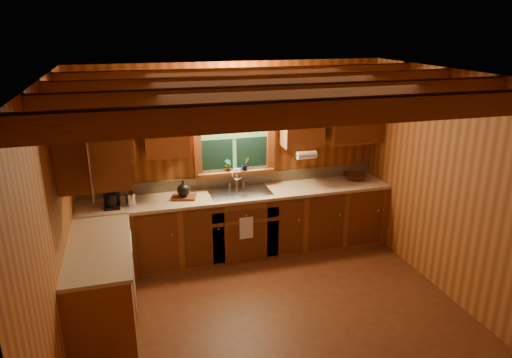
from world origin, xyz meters
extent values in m
plane|color=#542B14|center=(0.00, 0.00, 0.00)|extent=(4.20, 4.20, 0.00)
plane|color=brown|center=(0.00, 0.00, 2.60)|extent=(4.20, 4.20, 0.00)
plane|color=brown|center=(0.00, 1.90, 1.30)|extent=(4.20, 0.00, 4.20)
plane|color=brown|center=(0.00, -1.90, 1.30)|extent=(4.20, 0.00, 4.20)
plane|color=brown|center=(-2.10, 0.00, 1.30)|extent=(0.00, 3.80, 3.80)
plane|color=brown|center=(2.10, 0.00, 1.30)|extent=(0.00, 3.80, 3.80)
cube|color=brown|center=(0.00, -1.20, 2.49)|extent=(4.20, 0.14, 0.18)
cube|color=brown|center=(0.00, -0.40, 2.49)|extent=(4.20, 0.14, 0.18)
cube|color=brown|center=(0.00, 0.40, 2.49)|extent=(4.20, 0.14, 0.18)
cube|color=brown|center=(0.00, 1.20, 2.49)|extent=(4.20, 0.14, 0.18)
cube|color=brown|center=(0.00, 1.59, 0.43)|extent=(4.20, 0.62, 0.86)
cube|color=brown|center=(-1.79, 0.48, 0.43)|extent=(0.62, 1.60, 0.86)
cube|color=tan|center=(0.00, 1.59, 0.88)|extent=(4.20, 0.66, 0.04)
cube|color=tan|center=(-1.78, 0.48, 0.88)|extent=(0.64, 1.60, 0.04)
cube|color=tan|center=(0.00, 1.89, 0.98)|extent=(4.20, 0.02, 0.16)
cube|color=white|center=(-1.47, 0.68, 0.43)|extent=(0.02, 0.60, 0.80)
cube|color=brown|center=(-1.70, 1.73, 1.84)|extent=(0.78, 0.34, 0.78)
cube|color=brown|center=(-0.92, 1.73, 1.84)|extent=(0.55, 0.34, 0.78)
cube|color=brown|center=(0.92, 1.73, 1.84)|extent=(0.55, 0.34, 0.78)
cube|color=brown|center=(1.70, 1.73, 1.84)|extent=(0.78, 0.34, 0.78)
cube|color=brown|center=(-1.93, 0.68, 1.84)|extent=(0.34, 1.10, 0.78)
cube|color=brown|center=(0.00, 1.86, 2.00)|extent=(1.12, 0.08, 0.10)
cube|color=brown|center=(0.00, 1.86, 1.10)|extent=(1.12, 0.08, 0.10)
cube|color=brown|center=(-0.51, 1.86, 1.55)|extent=(0.10, 0.08, 0.80)
cube|color=brown|center=(0.51, 1.86, 1.55)|extent=(0.10, 0.08, 0.80)
cube|color=#3B7430|center=(0.00, 1.90, 1.55)|extent=(0.92, 0.01, 0.80)
cube|color=black|center=(-0.24, 1.87, 1.37)|extent=(0.42, 0.02, 0.42)
cube|color=black|center=(0.24, 1.87, 1.37)|extent=(0.42, 0.02, 0.42)
cylinder|color=black|center=(0.00, 1.87, 1.57)|extent=(0.92, 0.01, 0.01)
cube|color=brown|center=(0.00, 1.82, 1.12)|extent=(1.06, 0.14, 0.04)
cylinder|color=black|center=(0.00, 1.86, 2.23)|extent=(0.08, 0.03, 0.08)
cylinder|color=black|center=(-0.10, 1.80, 2.23)|extent=(0.09, 0.17, 0.08)
cylinder|color=black|center=(0.10, 1.80, 2.23)|extent=(0.09, 0.17, 0.08)
sphere|color=#FFE0A5|center=(-0.16, 1.74, 2.16)|extent=(0.13, 0.13, 0.13)
sphere|color=#FFE0A5|center=(0.16, 1.74, 2.16)|extent=(0.13, 0.13, 0.13)
cylinder|color=white|center=(0.92, 1.53, 1.37)|extent=(0.27, 0.11, 0.11)
cube|color=white|center=(0.00, 1.26, 0.52)|extent=(0.18, 0.01, 0.30)
cube|color=silver|center=(0.00, 1.60, 0.91)|extent=(0.82, 0.48, 0.02)
cube|color=#262628|center=(-0.19, 1.60, 0.84)|extent=(0.34, 0.40, 0.14)
cube|color=#262628|center=(0.19, 1.60, 0.84)|extent=(0.34, 0.40, 0.14)
cylinder|color=silver|center=(0.00, 1.78, 1.01)|extent=(0.04, 0.04, 0.22)
torus|color=silver|center=(0.00, 1.72, 1.12)|extent=(0.16, 0.02, 0.16)
cube|color=black|center=(-1.65, 1.52, 0.92)|extent=(0.19, 0.23, 0.03)
cube|color=black|center=(-1.65, 1.59, 1.08)|extent=(0.19, 0.08, 0.32)
cube|color=black|center=(-1.65, 1.50, 1.22)|extent=(0.19, 0.21, 0.04)
cylinder|color=black|center=(-1.65, 1.49, 1.01)|extent=(0.12, 0.12, 0.14)
cylinder|color=silver|center=(-1.42, 1.54, 0.97)|extent=(0.12, 0.12, 0.15)
cylinder|color=black|center=(-1.44, 1.53, 1.13)|extent=(0.03, 0.04, 0.22)
cylinder|color=black|center=(-1.42, 1.54, 1.13)|extent=(0.01, 0.01, 0.22)
cylinder|color=black|center=(-1.41, 1.55, 1.13)|extent=(0.03, 0.04, 0.22)
cylinder|color=black|center=(-1.40, 1.55, 1.13)|extent=(0.04, 0.06, 0.22)
cube|color=#592C13|center=(-0.76, 1.59, 0.91)|extent=(0.36, 0.29, 0.03)
sphere|color=black|center=(-0.76, 1.59, 1.01)|extent=(0.17, 0.17, 0.17)
cylinder|color=black|center=(-0.76, 1.59, 1.12)|extent=(0.03, 0.03, 0.04)
imported|color=#48230C|center=(1.74, 1.67, 0.94)|extent=(0.44, 0.44, 0.08)
imported|color=#592C13|center=(-0.11, 1.81, 1.23)|extent=(0.11, 0.09, 0.18)
imported|color=#592C13|center=(0.13, 1.79, 1.23)|extent=(0.12, 0.10, 0.19)
camera|label=1|loc=(-1.40, -4.11, 3.08)|focal=32.62mm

